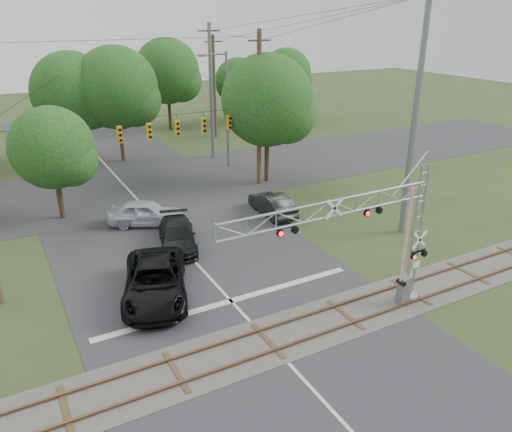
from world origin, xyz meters
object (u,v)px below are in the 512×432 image
pickup_black (155,281)px  sedan_silver (146,213)px  traffic_signal_span (147,124)px  streetlight (225,104)px  crossing_gantry (366,233)px  car_dark (177,236)px

pickup_black → sedan_silver: (2.22, 8.72, -0.06)m
traffic_signal_span → streetlight: size_ratio=2.01×
crossing_gantry → sedan_silver: 15.91m
car_dark → sedan_silver: sedan_silver is taller
streetlight → car_dark: bearing=-125.4°
car_dark → streetlight: size_ratio=0.51×
pickup_black → traffic_signal_span: bearing=91.8°
car_dark → sedan_silver: size_ratio=1.05×
crossing_gantry → streetlight: 24.34m
sedan_silver → streetlight: streetlight is taller
traffic_signal_span → pickup_black: bearing=-107.0°
pickup_black → crossing_gantry: bearing=-19.8°
crossing_gantry → car_dark: (-4.62, 10.60, -3.41)m
crossing_gantry → sedan_silver: size_ratio=2.19×
traffic_signal_span → car_dark: (-1.00, -7.75, -4.89)m
pickup_black → car_dark: (2.81, 4.67, -0.15)m
crossing_gantry → sedan_silver: (-5.22, 14.65, -3.32)m
traffic_signal_span → sedan_silver: 6.27m
traffic_signal_span → pickup_black: traffic_signal_span is taller
pickup_black → streetlight: streetlight is taller
traffic_signal_span → car_dark: size_ratio=3.91×
crossing_gantry → car_dark: 12.06m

